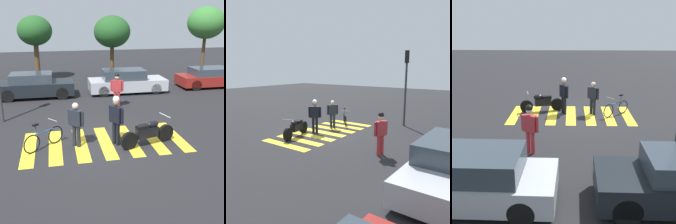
{
  "view_description": "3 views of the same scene",
  "coord_description": "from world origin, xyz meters",
  "views": [
    {
      "loc": [
        -1.68,
        -9.14,
        4.33
      ],
      "look_at": [
        0.44,
        0.85,
        0.85
      ],
      "focal_mm": 44.55,
      "sensor_mm": 36.0,
      "label": 1
    },
    {
      "loc": [
        9.88,
        8.15,
        3.45
      ],
      "look_at": [
        0.31,
        1.23,
        1.29
      ],
      "focal_mm": 39.26,
      "sensor_mm": 36.0,
      "label": 2
    },
    {
      "loc": [
        -0.01,
        12.66,
        4.38
      ],
      "look_at": [
        0.29,
        1.65,
        0.7
      ],
      "focal_mm": 44.45,
      "sensor_mm": 36.0,
      "label": 3
    }
  ],
  "objects": [
    {
      "name": "ground_plane",
      "position": [
        0.0,
        0.0,
        0.0
      ],
      "size": [
        60.0,
        60.0,
        0.0
      ],
      "primitive_type": "plane",
      "color": "#232326"
    },
    {
      "name": "police_motorcycle",
      "position": [
        1.44,
        -0.54,
        0.46
      ],
      "size": [
        2.13,
        0.84,
        1.03
      ],
      "color": "black",
      "rests_on": "ground_plane"
    },
    {
      "name": "leaning_bicycle",
      "position": [
        -2.16,
        -0.04,
        0.37
      ],
      "size": [
        1.32,
        1.09,
        0.99
      ],
      "color": "black",
      "rests_on": "ground_plane"
    },
    {
      "name": "officer_on_foot",
      "position": [
        0.35,
        -0.25,
        1.04
      ],
      "size": [
        0.44,
        0.58,
        1.8
      ],
      "color": "black",
      "rests_on": "ground_plane"
    },
    {
      "name": "officer_by_motorcycle",
      "position": [
        -1.05,
        -0.14,
        0.91
      ],
      "size": [
        0.52,
        0.45,
        1.61
      ],
      "color": "#1E232D",
      "rests_on": "ground_plane"
    },
    {
      "name": "pedestrian_bystander",
      "position": [
        1.37,
        4.06,
        1.01
      ],
      "size": [
        0.62,
        0.37,
        1.75
      ],
      "color": "#B22D33",
      "rests_on": "ground_plane"
    },
    {
      "name": "crosswalk_stripes",
      "position": [
        0.0,
        0.0,
        0.0
      ],
      "size": [
        5.85,
        2.81,
        0.01
      ],
      "color": "yellow",
      "rests_on": "ground_plane"
    },
    {
      "name": "car_silver_sedan",
      "position": [
        2.58,
        6.79,
        0.67
      ],
      "size": [
        4.64,
        1.79,
        1.4
      ],
      "color": "black",
      "rests_on": "ground_plane"
    }
  ]
}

